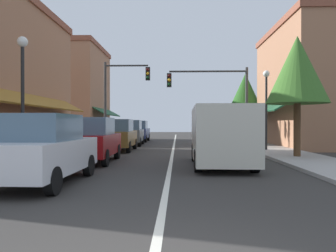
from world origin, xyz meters
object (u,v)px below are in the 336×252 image
object	(u,v)px
van_in_lane	(221,134)
street_lamp_left_near	(23,79)
parked_car_second_left	(92,140)
parked_car_nearest_left	(43,149)
parked_car_distant_left	(138,131)
street_lamp_right_mid	(266,96)
parked_car_far_left	(130,133)
traffic_signal_left_corner	(120,90)
tree_right_near	(297,70)
parked_car_third_left	(118,135)
traffic_signal_mast_arm	(217,92)
tree_right_far	(245,96)

from	to	relation	value
van_in_lane	street_lamp_left_near	bearing A→B (deg)	-172.17
parked_car_second_left	parked_car_nearest_left	bearing A→B (deg)	-91.42
parked_car_distant_left	street_lamp_right_mid	world-z (taller)	street_lamp_right_mid
parked_car_nearest_left	van_in_lane	distance (m)	6.26
parked_car_second_left	van_in_lane	size ratio (longest dim) A/B	0.79
parked_car_far_left	parked_car_distant_left	size ratio (longest dim) A/B	1.01
parked_car_nearest_left	parked_car_distant_left	bearing A→B (deg)	91.04
street_lamp_right_mid	van_in_lane	bearing A→B (deg)	-117.32
van_in_lane	traffic_signal_left_corner	size ratio (longest dim) A/B	0.89
street_lamp_left_near	tree_right_near	bearing A→B (deg)	18.06
parked_car_third_left	traffic_signal_left_corner	world-z (taller)	traffic_signal_left_corner
tree_right_near	parked_car_far_left	bearing A→B (deg)	133.94
parked_car_second_left	tree_right_near	world-z (taller)	tree_right_near
parked_car_second_left	street_lamp_right_mid	xyz separation A→B (m)	(8.21, 5.27, 2.13)
parked_car_distant_left	street_lamp_right_mid	xyz separation A→B (m)	(8.21, -10.12, 2.13)
parked_car_far_left	parked_car_distant_left	bearing A→B (deg)	88.99
parked_car_distant_left	traffic_signal_mast_arm	distance (m)	9.12
parked_car_second_left	traffic_signal_mast_arm	xyz separation A→B (m)	(6.01, 9.09, 2.73)
parked_car_third_left	traffic_signal_left_corner	distance (m)	5.53
parked_car_third_left	parked_car_far_left	world-z (taller)	same
parked_car_distant_left	traffic_signal_left_corner	xyz separation A→B (m)	(-0.63, -5.19, 2.96)
street_lamp_left_near	tree_right_near	size ratio (longest dim) A/B	0.84
parked_car_second_left	street_lamp_right_mid	size ratio (longest dim) A/B	0.94
traffic_signal_mast_arm	tree_right_near	bearing A→B (deg)	-71.20
parked_car_nearest_left	street_lamp_right_mid	size ratio (longest dim) A/B	0.93
parked_car_nearest_left	parked_car_far_left	size ratio (longest dim) A/B	1.00
street_lamp_right_mid	tree_right_near	size ratio (longest dim) A/B	0.83
parked_car_distant_left	tree_right_far	distance (m)	9.71
parked_car_far_left	van_in_lane	bearing A→B (deg)	-68.18
parked_car_third_left	parked_car_far_left	size ratio (longest dim) A/B	0.99
parked_car_far_left	traffic_signal_left_corner	xyz separation A→B (m)	(-0.67, -0.20, 2.96)
street_lamp_left_near	traffic_signal_left_corner	bearing A→B (deg)	84.03
parked_car_nearest_left	parked_car_far_left	xyz separation A→B (m)	(0.06, 15.23, 0.00)
parked_car_nearest_left	tree_right_far	bearing A→B (deg)	67.24
parked_car_second_left	street_lamp_left_near	xyz separation A→B (m)	(-1.89, -1.87, 2.18)
parked_car_second_left	traffic_signal_mast_arm	size ratio (longest dim) A/B	0.78
van_in_lane	tree_right_near	size ratio (longest dim) A/B	0.98
parked_car_third_left	van_in_lane	bearing A→B (deg)	-53.77
parked_car_third_left	traffic_signal_mast_arm	bearing A→B (deg)	30.14
van_in_lane	traffic_signal_mast_arm	distance (m)	10.48
street_lamp_left_near	traffic_signal_mast_arm	bearing A→B (deg)	54.22
parked_car_distant_left	street_lamp_left_near	size ratio (longest dim) A/B	0.91
van_in_lane	tree_right_far	xyz separation A→B (m)	(4.25, 17.04, 2.77)
traffic_signal_mast_arm	tree_right_near	distance (m)	7.98
street_lamp_right_mid	traffic_signal_left_corner	bearing A→B (deg)	150.84
traffic_signal_left_corner	tree_right_far	bearing A→B (deg)	30.54
van_in_lane	traffic_signal_left_corner	xyz separation A→B (m)	(-5.58, 11.24, 2.69)
traffic_signal_left_corner	parked_car_far_left	bearing A→B (deg)	16.32
parked_car_third_left	street_lamp_right_mid	distance (m)	8.45
tree_right_near	tree_right_far	bearing A→B (deg)	87.53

